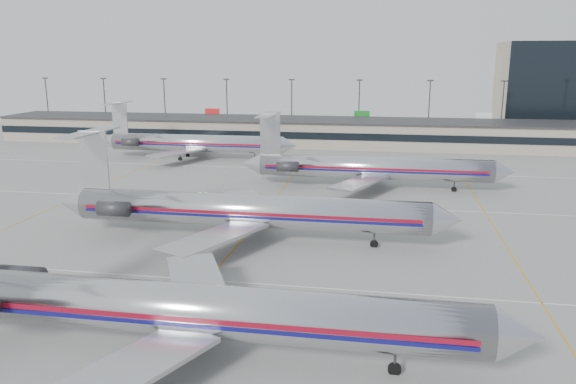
# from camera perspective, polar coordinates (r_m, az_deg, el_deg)

# --- Properties ---
(ground) EXTENTS (260.00, 260.00, 0.00)m
(ground) POSITION_cam_1_polar(r_m,az_deg,el_deg) (46.09, -11.96, -13.45)
(ground) COLOR gray
(ground) RESTS_ON ground
(apron_markings) EXTENTS (160.00, 0.15, 0.02)m
(apron_markings) POSITION_cam_1_polar(r_m,az_deg,el_deg) (54.63, -8.08, -8.87)
(apron_markings) COLOR silver
(apron_markings) RESTS_ON ground
(terminal) EXTENTS (162.00, 17.00, 6.25)m
(terminal) POSITION_cam_1_polar(r_m,az_deg,el_deg) (138.01, 3.11, 6.13)
(terminal) COLOR gray
(terminal) RESTS_ON ground
(light_mast_row) EXTENTS (163.60, 0.40, 15.28)m
(light_mast_row) POSITION_cam_1_polar(r_m,az_deg,el_deg) (151.32, 3.78, 8.83)
(light_mast_row) COLOR #38383D
(light_mast_row) RESTS_ON ground
(distant_building) EXTENTS (30.00, 20.00, 25.00)m
(distant_building) POSITION_cam_1_polar(r_m,az_deg,el_deg) (172.43, 25.67, 9.43)
(distant_building) COLOR tan
(distant_building) RESTS_ON ground
(jet_foreground) EXTENTS (47.03, 27.69, 12.31)m
(jet_foreground) POSITION_cam_1_polar(r_m,az_deg,el_deg) (40.85, -11.10, -11.49)
(jet_foreground) COLOR silver
(jet_foreground) RESTS_ON ground
(jet_second_row) EXTENTS (47.68, 28.08, 12.48)m
(jet_second_row) POSITION_cam_1_polar(r_m,az_deg,el_deg) (64.84, -4.78, -1.82)
(jet_second_row) COLOR silver
(jet_second_row) RESTS_ON ground
(jet_third_row) EXTENTS (43.72, 26.89, 11.95)m
(jet_third_row) POSITION_cam_1_polar(r_m,az_deg,el_deg) (91.62, 8.13, 2.50)
(jet_third_row) COLOR silver
(jet_third_row) RESTS_ON ground
(jet_back_row) EXTENTS (43.00, 26.45, 11.76)m
(jet_back_row) POSITION_cam_1_polar(r_m,az_deg,el_deg) (119.48, -9.70, 4.95)
(jet_back_row) COLOR silver
(jet_back_row) RESTS_ON ground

